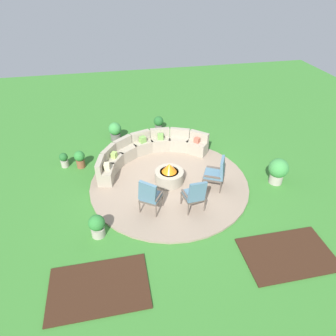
{
  "coord_description": "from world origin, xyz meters",
  "views": [
    {
      "loc": [
        -1.51,
        -7.3,
        5.86
      ],
      "look_at": [
        0.0,
        0.2,
        0.45
      ],
      "focal_mm": 31.71,
      "sensor_mm": 36.0,
      "label": 1
    }
  ],
  "objects": [
    {
      "name": "ground_plane",
      "position": [
        0.0,
        0.0,
        0.0
      ],
      "size": [
        24.0,
        24.0,
        0.0
      ],
      "primitive_type": "plane",
      "color": "#387A2D"
    },
    {
      "name": "patio_circle",
      "position": [
        0.0,
        0.0,
        0.03
      ],
      "size": [
        4.98,
        4.98,
        0.06
      ],
      "primitive_type": "cylinder",
      "color": "gray",
      "rests_on": "ground_plane"
    },
    {
      "name": "mulch_bed_left",
      "position": [
        -2.24,
        -3.32,
        0.02
      ],
      "size": [
        2.15,
        1.38,
        0.04
      ],
      "primitive_type": "cube",
      "color": "#382114",
      "rests_on": "ground_plane"
    },
    {
      "name": "mulch_bed_right",
      "position": [
        2.24,
        -3.32,
        0.02
      ],
      "size": [
        2.15,
        1.38,
        0.04
      ],
      "primitive_type": "cube",
      "color": "#382114",
      "rests_on": "ground_plane"
    },
    {
      "name": "fire_pit",
      "position": [
        0.0,
        0.0,
        0.32
      ],
      "size": [
        0.91,
        0.91,
        0.68
      ],
      "color": "#9E937F",
      "rests_on": "patio_circle"
    },
    {
      "name": "curved_stone_bench",
      "position": [
        -0.48,
        1.49,
        0.38
      ],
      "size": [
        3.97,
        2.17,
        0.79
      ],
      "color": "#9E937F",
      "rests_on": "patio_circle"
    },
    {
      "name": "lounge_chair_front_left",
      "position": [
        -0.79,
        -1.21,
        0.63
      ],
      "size": [
        0.73,
        0.76,
        1.14
      ],
      "rotation": [
        0.0,
        0.0,
        5.71
      ],
      "color": "brown",
      "rests_on": "patio_circle"
    },
    {
      "name": "lounge_chair_front_right",
      "position": [
        0.43,
        -1.37,
        0.6
      ],
      "size": [
        0.62,
        0.62,
        1.04
      ],
      "rotation": [
        0.0,
        0.0,
        6.46
      ],
      "color": "brown",
      "rests_on": "patio_circle"
    },
    {
      "name": "lounge_chair_back_left",
      "position": [
        1.34,
        -0.54,
        0.61
      ],
      "size": [
        0.77,
        0.76,
        1.06
      ],
      "rotation": [
        0.0,
        0.0,
        7.4
      ],
      "color": "brown",
      "rests_on": "patio_circle"
    },
    {
      "name": "potted_plant_0",
      "position": [
        3.33,
        -0.63,
        0.48
      ],
      "size": [
        0.62,
        0.62,
        0.86
      ],
      "color": "#A89E8E",
      "rests_on": "ground_plane"
    },
    {
      "name": "potted_plant_1",
      "position": [
        -2.78,
        1.48,
        0.34
      ],
      "size": [
        0.36,
        0.36,
        0.62
      ],
      "color": "brown",
      "rests_on": "ground_plane"
    },
    {
      "name": "potted_plant_2",
      "position": [
        -2.23,
        -1.78,
        0.35
      ],
      "size": [
        0.42,
        0.42,
        0.65
      ],
      "color": "#A89E8E",
      "rests_on": "ground_plane"
    },
    {
      "name": "potted_plant_3",
      "position": [
        0.29,
        3.63,
        0.33
      ],
      "size": [
        0.4,
        0.4,
        0.6
      ],
      "color": "#605B56",
      "rests_on": "ground_plane"
    },
    {
      "name": "potted_plant_4",
      "position": [
        -1.51,
        3.13,
        0.4
      ],
      "size": [
        0.49,
        0.49,
        0.74
      ],
      "color": "#605B56",
      "rests_on": "ground_plane"
    },
    {
      "name": "potted_plant_5",
      "position": [
        -3.32,
        1.62,
        0.28
      ],
      "size": [
        0.29,
        0.29,
        0.53
      ],
      "color": "#A89E8E",
      "rests_on": "ground_plane"
    }
  ]
}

